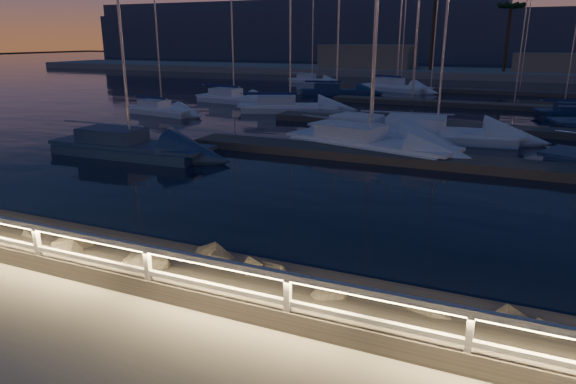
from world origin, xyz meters
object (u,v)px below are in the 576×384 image
at_px(sailboat_m, 311,80).
at_px(sailboat_g, 432,132).
at_px(sailboat_e, 232,97).
at_px(sailboat_f, 368,130).
at_px(guard_rail, 233,277).
at_px(sailboat_c, 365,142).
at_px(sailboat_a, 161,109).
at_px(sailboat_i, 395,87).
at_px(sailboat_b, 127,145).
at_px(sailboat_j, 287,106).
at_px(sailboat_n, 335,90).

bearing_deg(sailboat_m, sailboat_g, -59.55).
relative_size(sailboat_e, sailboat_f, 0.96).
bearing_deg(guard_rail, sailboat_c, 97.96).
distance_m(sailboat_a, sailboat_i, 27.59).
relative_size(sailboat_b, sailboat_i, 1.05).
bearing_deg(guard_rail, sailboat_j, 112.21).
height_order(sailboat_c, sailboat_f, sailboat_c).
distance_m(sailboat_g, sailboat_i, 28.01).
distance_m(sailboat_b, sailboat_i, 37.16).
bearing_deg(sailboat_n, sailboat_a, -126.33).
height_order(guard_rail, sailboat_i, sailboat_i).
height_order(sailboat_i, sailboat_n, sailboat_i).
distance_m(sailboat_a, sailboat_b, 14.05).
height_order(sailboat_i, sailboat_j, sailboat_j).
xyz_separation_m(sailboat_g, sailboat_i, (-8.09, 26.81, 0.01)).
xyz_separation_m(guard_rail, sailboat_j, (-11.91, 29.17, -0.92)).
bearing_deg(sailboat_n, sailboat_j, -101.37).
bearing_deg(sailboat_a, sailboat_c, -11.12).
relative_size(sailboat_a, sailboat_m, 1.00).
height_order(guard_rail, sailboat_g, sailboat_g).
bearing_deg(sailboat_n, sailboat_f, -80.95).
distance_m(sailboat_j, sailboat_m, 27.09).
xyz_separation_m(sailboat_c, sailboat_n, (-10.21, 25.07, -0.04)).
xyz_separation_m(sailboat_a, sailboat_f, (16.77, -2.73, 0.04)).
bearing_deg(sailboat_n, guard_rail, -88.09).
height_order(sailboat_g, sailboat_n, sailboat_g).
bearing_deg(sailboat_m, sailboat_c, -65.87).
height_order(sailboat_a, sailboat_n, sailboat_n).
xyz_separation_m(sailboat_e, sailboat_n, (6.13, 10.07, -0.03)).
distance_m(sailboat_m, sailboat_n, 14.31).
relative_size(sailboat_e, sailboat_j, 0.92).
xyz_separation_m(sailboat_j, sailboat_n, (-0.77, 13.59, -0.03)).
height_order(sailboat_a, sailboat_g, sailboat_g).
xyz_separation_m(sailboat_i, sailboat_m, (-12.17, 6.10, -0.08)).
distance_m(sailboat_f, sailboat_i, 27.87).
relative_size(guard_rail, sailboat_b, 3.10).
distance_m(sailboat_e, sailboat_m, 22.35).
height_order(sailboat_b, sailboat_g, sailboat_g).
height_order(sailboat_f, sailboat_g, sailboat_g).
bearing_deg(sailboat_f, sailboat_e, 158.35).
distance_m(sailboat_a, sailboat_j, 9.61).
relative_size(sailboat_b, sailboat_n, 1.16).
distance_m(sailboat_e, sailboat_f, 19.15).
xyz_separation_m(sailboat_a, sailboat_j, (8.19, 5.03, 0.05)).
height_order(guard_rail, sailboat_e, sailboat_e).
relative_size(sailboat_c, sailboat_i, 1.11).
xyz_separation_m(guard_rail, sailboat_n, (-12.68, 42.76, -0.96)).
bearing_deg(sailboat_e, sailboat_f, -28.41).
bearing_deg(sailboat_b, sailboat_j, 84.91).
distance_m(guard_rail, sailboat_n, 44.61).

